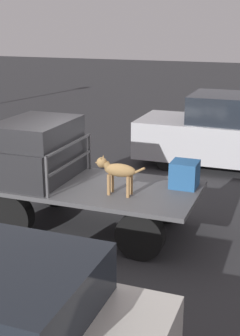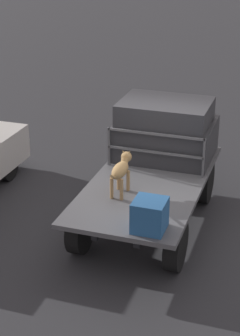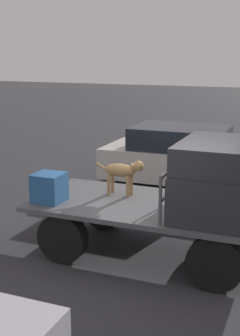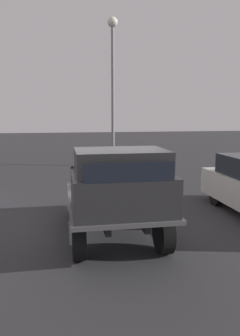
% 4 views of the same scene
% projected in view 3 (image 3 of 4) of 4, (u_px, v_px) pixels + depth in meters
% --- Properties ---
extents(ground_plane, '(80.00, 80.00, 0.00)m').
position_uv_depth(ground_plane, '(151.00, 254.00, 8.01)').
color(ground_plane, '#2D2D30').
extents(flatbed_truck, '(4.01, 1.96, 0.89)m').
position_uv_depth(flatbed_truck, '(151.00, 219.00, 7.85)').
color(flatbed_truck, black).
rests_on(flatbed_truck, ground).
extents(truck_cab, '(1.46, 1.84, 1.15)m').
position_uv_depth(truck_cab, '(225.00, 180.00, 7.22)').
color(truck_cab, '#28282B').
rests_on(truck_cab, flatbed_truck).
extents(truck_headboard, '(0.04, 1.84, 0.75)m').
position_uv_depth(truck_headboard, '(177.00, 178.00, 7.51)').
color(truck_headboard, '#4C4C4F').
rests_on(truck_headboard, flatbed_truck).
extents(dog, '(0.93, 0.23, 0.69)m').
position_uv_depth(dog, '(124.00, 171.00, 8.18)').
color(dog, '#9E7547').
rests_on(dog, flatbed_truck).
extents(cargo_crate, '(0.49, 0.49, 0.49)m').
position_uv_depth(cargo_crate, '(49.00, 187.00, 7.90)').
color(cargo_crate, '#235184').
rests_on(cargo_crate, flatbed_truck).
extents(parked_sedan, '(4.22, 1.81, 1.56)m').
position_uv_depth(parked_sedan, '(186.00, 158.00, 11.73)').
color(parked_sedan, black).
rests_on(parked_sedan, ground).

